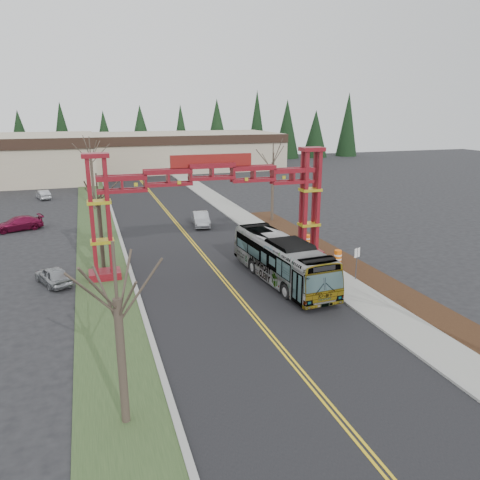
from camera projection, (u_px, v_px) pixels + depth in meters
name	position (u px, v px, depth m)	size (l,w,h in m)	color
ground	(326.00, 402.00, 19.42)	(200.00, 200.00, 0.00)	black
road	(193.00, 243.00, 42.27)	(12.00, 110.00, 0.02)	black
lane_line_left	(192.00, 243.00, 42.23)	(0.12, 100.00, 0.01)	gold
lane_line_right	(194.00, 243.00, 42.31)	(0.12, 100.00, 0.01)	gold
curb_right	(257.00, 237.00, 44.11)	(0.30, 110.00, 0.15)	#9A9995
sidewalk_right	(271.00, 236.00, 44.54)	(2.60, 110.00, 0.14)	gray
landscape_strip	(390.00, 288.00, 31.62)	(2.60, 50.00, 0.12)	black
grass_median	(101.00, 251.00, 39.86)	(4.00, 110.00, 0.08)	#2C4221
curb_left	(123.00, 249.00, 40.41)	(0.30, 110.00, 0.15)	#9A9995
gateway_arch	(212.00, 190.00, 34.25)	(18.20, 1.60, 8.90)	#5F0C12
retail_building_east	(181.00, 151.00, 94.57)	(38.00, 20.30, 7.00)	#B7A58C
conifer_treeline	(126.00, 133.00, 101.84)	(116.10, 5.60, 13.00)	black
transit_bus	(282.00, 260.00, 32.65)	(2.67, 11.40, 3.18)	#97999E
silver_sedan	(201.00, 219.00, 48.42)	(1.53, 4.38, 1.44)	#A5A8AD
parked_car_near_a	(53.00, 275.00, 32.26)	(1.53, 3.81, 1.30)	gray
parked_car_mid_a	(18.00, 224.00, 46.57)	(1.94, 4.76, 1.38)	maroon
parked_car_far_a	(43.00, 195.00, 62.74)	(1.29, 3.71, 1.22)	#B6B9BE
bare_tree_median_near	(117.00, 300.00, 16.78)	(3.26, 3.26, 7.33)	#382D26
bare_tree_median_mid	(98.00, 201.00, 34.33)	(3.06, 3.06, 7.25)	#382D26
bare_tree_median_far	(91.00, 156.00, 54.88)	(3.25, 3.25, 8.62)	#382D26
bare_tree_right_far	(273.00, 163.00, 48.85)	(3.11, 3.11, 8.38)	#382D26
street_sign	(357.00, 258.00, 32.60)	(0.53, 0.24, 2.42)	#3F3F44
barrel_south	(338.00, 257.00, 36.61)	(0.59, 0.59, 1.09)	orange
barrel_mid	(311.00, 248.00, 39.24)	(0.52, 0.52, 0.96)	orange
barrel_north	(307.00, 240.00, 41.59)	(0.52, 0.52, 0.96)	orange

